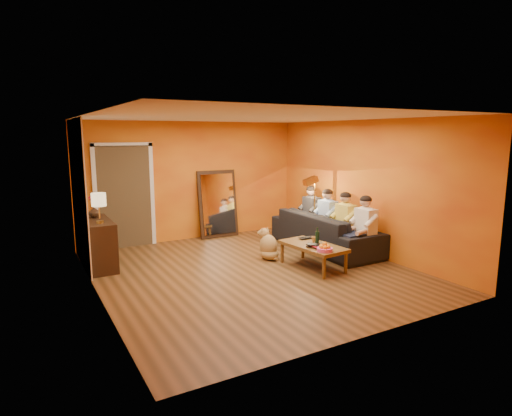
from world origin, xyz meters
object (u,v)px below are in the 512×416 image
table_lamp (99,208)px  mirror_frame (218,204)px  vase (94,212)px  wine_bottle (317,236)px  dog (268,243)px  coffee_table (313,256)px  person_far_left (365,228)px  tumbler (314,239)px  person_far_right (311,214)px  person_mid_left (345,223)px  person_mid_right (328,218)px  laptop (309,238)px  sideboard (99,244)px  floor_lamp (314,212)px  sofa (325,231)px

table_lamp → mirror_frame: bearing=26.3°
vase → wine_bottle: bearing=-33.4°
dog → coffee_table: bearing=-78.0°
person_far_left → tumbler: size_ratio=11.30×
person_far_right → dog: bearing=-155.6°
mirror_frame → person_far_left: size_ratio=1.25×
table_lamp → person_far_right: table_lamp is taller
mirror_frame → coffee_table: (0.47, -2.97, -0.55)m
wine_bottle → person_mid_left: bearing=24.6°
dog → tumbler: dog is taller
person_mid_right → laptop: bearing=-145.7°
mirror_frame → person_mid_right: bearing=-51.5°
mirror_frame → person_mid_left: bearing=-58.1°
mirror_frame → sideboard: (-2.79, -1.08, -0.34)m
table_lamp → person_far_right: size_ratio=0.42×
floor_lamp → laptop: size_ratio=4.03×
mirror_frame → sofa: 2.57m
laptop → person_far_left: bearing=-28.2°
wine_bottle → vase: 3.99m
person_far_left → person_mid_left: same height
floor_lamp → person_mid_left: bearing=-69.1°
person_mid_left → person_mid_right: same height
coffee_table → laptop: bearing=57.6°
vase → dog: bearing=-24.2°
floor_lamp → person_mid_left: size_ratio=1.18×
coffee_table → person_mid_left: size_ratio=1.00×
person_far_left → laptop: 1.05m
floor_lamp → wine_bottle: bearing=-115.2°
person_mid_left → person_far_right: same height
vase → person_far_left: bearing=-27.3°
table_lamp → person_mid_right: size_ratio=0.42×
person_mid_right → sofa: bearing=-142.4°
floor_lamp → person_mid_right: size_ratio=1.18×
sideboard → vase: (0.00, 0.25, 0.53)m
table_lamp → vase: 0.57m
laptop → sofa: bearing=32.4°
mirror_frame → sofa: mirror_frame is taller
tumbler → mirror_frame: bearing=101.8°
wine_bottle → vase: vase is taller
floor_lamp → sideboard: bearing=-178.8°
tumbler → wine_bottle: bearing=-112.4°
table_lamp → wine_bottle: size_ratio=1.65×
person_mid_left → mirror_frame: bearing=121.9°
dog → person_far_left: size_ratio=0.49×
dog → wine_bottle: 1.04m
sofa → floor_lamp: 0.49m
person_mid_right → vase: bearing=165.2°
floor_lamp → coffee_table: bearing=-117.7°
person_far_left → wine_bottle: 1.06m
wine_bottle → tumbler: (0.07, 0.17, -0.10)m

